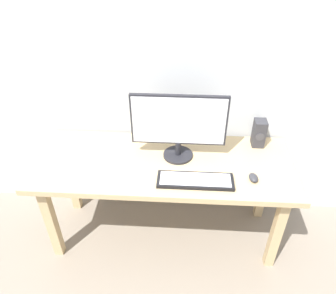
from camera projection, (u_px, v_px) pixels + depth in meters
name	position (u px, v px, depth m)	size (l,w,h in m)	color
ground_plane	(165.00, 231.00, 2.52)	(6.00, 6.00, 0.00)	gray
wall_back	(167.00, 20.00, 1.93)	(3.24, 0.04, 3.00)	silver
desk	(164.00, 172.00, 2.16)	(1.70, 0.65, 0.70)	tan
monitor	(179.00, 124.00, 2.02)	(0.60, 0.20, 0.45)	#232328
keyboard_primary	(195.00, 180.00, 1.94)	(0.46, 0.15, 0.02)	black
mouse	(253.00, 178.00, 1.95)	(0.05, 0.08, 0.04)	#333338
speaker_right	(259.00, 133.00, 2.20)	(0.08, 0.10, 0.20)	#333338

